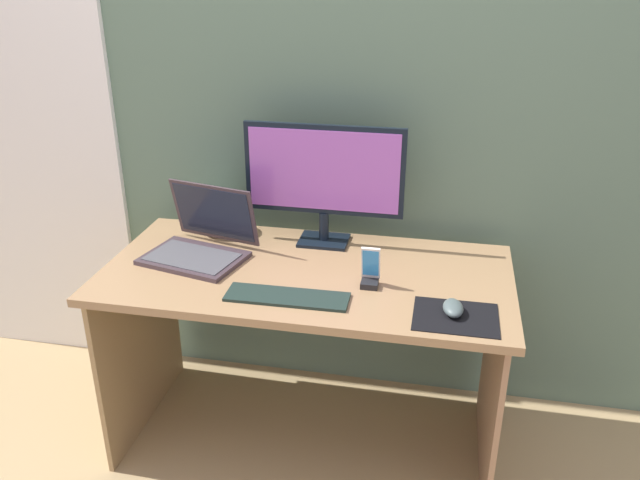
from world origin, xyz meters
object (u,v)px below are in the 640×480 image
mouse (453,308)px  phone_in_dock (370,272)px  monitor (324,177)px  keyboard_external (287,297)px  laptop (201,242)px  fishbowl (216,212)px

mouse → phone_in_dock: phone_in_dock is taller
monitor → keyboard_external: bearing=-94.0°
laptop → fishbowl: size_ratio=2.29×
monitor → mouse: (0.48, -0.43, -0.23)m
laptop → keyboard_external: bearing=-33.3°
fishbowl → mouse: (0.90, -0.45, -0.06)m
laptop → keyboard_external: 0.45m
keyboard_external → mouse: bearing=-0.2°
mouse → phone_in_dock: size_ratio=0.73×
phone_in_dock → mouse: bearing=-26.0°
mouse → monitor: bearing=131.5°
phone_in_dock → fishbowl: bearing=153.1°
monitor → mouse: bearing=-42.3°
monitor → laptop: size_ratio=1.47×
fishbowl → phone_in_dock: bearing=-26.9°
monitor → mouse: size_ratio=5.75×
mouse → fishbowl: bearing=147.1°
fishbowl → keyboard_external: bearing=-49.3°
monitor → phone_in_dock: monitor is taller
keyboard_external → laptop: bearing=145.9°
fishbowl → laptop: bearing=-85.5°
fishbowl → phone_in_dock: (0.63, -0.32, -0.03)m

